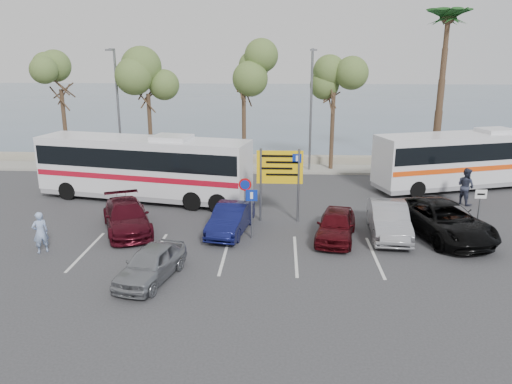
{
  "coord_description": "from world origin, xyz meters",
  "views": [
    {
      "loc": [
        1.03,
        -19.88,
        8.07
      ],
      "look_at": [
        -0.12,
        3.0,
        1.52
      ],
      "focal_mm": 35.0,
      "sensor_mm": 36.0,
      "label": 1
    }
  ],
  "objects_px": {
    "street_lamp_left": "(118,103)",
    "pedestrian_near": "(40,232)",
    "suv_black": "(443,220)",
    "direction_sign": "(280,173)",
    "coach_bus_right": "(468,161)",
    "car_maroon": "(127,217)",
    "street_lamp_right": "(311,104)",
    "car_red": "(336,225)",
    "car_silver_b": "(389,220)",
    "pedestrian_far": "(466,186)",
    "car_silver_a": "(151,264)",
    "coach_bus_left": "(144,170)",
    "car_blue": "(231,219)"
  },
  "relations": [
    {
      "from": "car_blue",
      "to": "car_maroon",
      "type": "distance_m",
      "value": 4.8
    },
    {
      "from": "direction_sign",
      "to": "coach_bus_left",
      "type": "bearing_deg",
      "value": 156.24
    },
    {
      "from": "street_lamp_right",
      "to": "direction_sign",
      "type": "distance_m",
      "value": 10.73
    },
    {
      "from": "car_blue",
      "to": "street_lamp_right",
      "type": "bearing_deg",
      "value": 80.3
    },
    {
      "from": "coach_bus_right",
      "to": "suv_black",
      "type": "relative_size",
      "value": 2.07
    },
    {
      "from": "car_silver_a",
      "to": "suv_black",
      "type": "bearing_deg",
      "value": 36.39
    },
    {
      "from": "coach_bus_right",
      "to": "car_maroon",
      "type": "distance_m",
      "value": 20.04
    },
    {
      "from": "coach_bus_left",
      "to": "car_maroon",
      "type": "height_order",
      "value": "coach_bus_left"
    },
    {
      "from": "car_silver_a",
      "to": "car_red",
      "type": "relative_size",
      "value": 0.94
    },
    {
      "from": "direction_sign",
      "to": "coach_bus_right",
      "type": "xyz_separation_m",
      "value": [
        11.19,
        6.64,
        -0.78
      ]
    },
    {
      "from": "car_maroon",
      "to": "coach_bus_right",
      "type": "bearing_deg",
      "value": 1.51
    },
    {
      "from": "car_maroon",
      "to": "pedestrian_near",
      "type": "bearing_deg",
      "value": -158.64
    },
    {
      "from": "direction_sign",
      "to": "car_silver_a",
      "type": "distance_m",
      "value": 8.33
    },
    {
      "from": "street_lamp_left",
      "to": "car_red",
      "type": "relative_size",
      "value": 2.05
    },
    {
      "from": "car_blue",
      "to": "pedestrian_far",
      "type": "distance_m",
      "value": 13.19
    },
    {
      "from": "car_red",
      "to": "suv_black",
      "type": "distance_m",
      "value": 4.84
    },
    {
      "from": "car_red",
      "to": "pedestrian_far",
      "type": "bearing_deg",
      "value": 47.89
    },
    {
      "from": "street_lamp_right",
      "to": "coach_bus_left",
      "type": "height_order",
      "value": "street_lamp_right"
    },
    {
      "from": "street_lamp_left",
      "to": "car_silver_b",
      "type": "bearing_deg",
      "value": -37.09
    },
    {
      "from": "car_maroon",
      "to": "pedestrian_near",
      "type": "height_order",
      "value": "pedestrian_near"
    },
    {
      "from": "car_red",
      "to": "car_silver_b",
      "type": "distance_m",
      "value": 2.47
    },
    {
      "from": "pedestrian_near",
      "to": "coach_bus_right",
      "type": "bearing_deg",
      "value": 168.09
    },
    {
      "from": "street_lamp_right",
      "to": "car_red",
      "type": "bearing_deg",
      "value": -87.73
    },
    {
      "from": "street_lamp_right",
      "to": "direction_sign",
      "type": "height_order",
      "value": "street_lamp_right"
    },
    {
      "from": "street_lamp_right",
      "to": "suv_black",
      "type": "height_order",
      "value": "street_lamp_right"
    },
    {
      "from": "coach_bus_right",
      "to": "suv_black",
      "type": "height_order",
      "value": "coach_bus_right"
    },
    {
      "from": "car_maroon",
      "to": "coach_bus_left",
      "type": "bearing_deg",
      "value": 72.6
    },
    {
      "from": "street_lamp_left",
      "to": "pedestrian_near",
      "type": "xyz_separation_m",
      "value": [
        1.25,
        -14.72,
        -3.72
      ]
    },
    {
      "from": "pedestrian_near",
      "to": "car_silver_b",
      "type": "bearing_deg",
      "value": 150.74
    },
    {
      "from": "car_silver_b",
      "to": "pedestrian_far",
      "type": "bearing_deg",
      "value": 48.5
    },
    {
      "from": "car_silver_a",
      "to": "pedestrian_near",
      "type": "relative_size",
      "value": 2.1
    },
    {
      "from": "direction_sign",
      "to": "car_silver_b",
      "type": "relative_size",
      "value": 0.8
    },
    {
      "from": "suv_black",
      "to": "car_red",
      "type": "bearing_deg",
      "value": 171.43
    },
    {
      "from": "street_lamp_left",
      "to": "suv_black",
      "type": "distance_m",
      "value": 22.22
    },
    {
      "from": "coach_bus_right",
      "to": "pedestrian_far",
      "type": "distance_m",
      "value": 3.6
    },
    {
      "from": "direction_sign",
      "to": "pedestrian_far",
      "type": "height_order",
      "value": "direction_sign"
    },
    {
      "from": "street_lamp_left",
      "to": "suv_black",
      "type": "bearing_deg",
      "value": -33.3
    },
    {
      "from": "street_lamp_left",
      "to": "coach_bus_right",
      "type": "xyz_separation_m",
      "value": [
        22.19,
        -3.68,
        -2.95
      ]
    },
    {
      "from": "pedestrian_near",
      "to": "pedestrian_far",
      "type": "relative_size",
      "value": 0.87
    },
    {
      "from": "coach_bus_right",
      "to": "car_red",
      "type": "distance_m",
      "value": 12.51
    },
    {
      "from": "street_lamp_right",
      "to": "suv_black",
      "type": "relative_size",
      "value": 1.43
    },
    {
      "from": "street_lamp_left",
      "to": "pedestrian_near",
      "type": "bearing_deg",
      "value": -85.15
    },
    {
      "from": "suv_black",
      "to": "car_silver_b",
      "type": "bearing_deg",
      "value": 164.31
    },
    {
      "from": "coach_bus_right",
      "to": "suv_black",
      "type": "distance_m",
      "value": 9.24
    },
    {
      "from": "street_lamp_left",
      "to": "pedestrian_near",
      "type": "distance_m",
      "value": 15.24
    },
    {
      "from": "car_blue",
      "to": "pedestrian_far",
      "type": "xyz_separation_m",
      "value": [
        12.2,
        5.0,
        0.34
      ]
    },
    {
      "from": "car_red",
      "to": "pedestrian_far",
      "type": "xyz_separation_m",
      "value": [
        7.5,
        5.6,
        0.33
      ]
    },
    {
      "from": "street_lamp_left",
      "to": "pedestrian_far",
      "type": "height_order",
      "value": "street_lamp_left"
    },
    {
      "from": "street_lamp_left",
      "to": "direction_sign",
      "type": "relative_size",
      "value": 2.23
    },
    {
      "from": "street_lamp_right",
      "to": "car_silver_a",
      "type": "relative_size",
      "value": 2.18
    }
  ]
}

